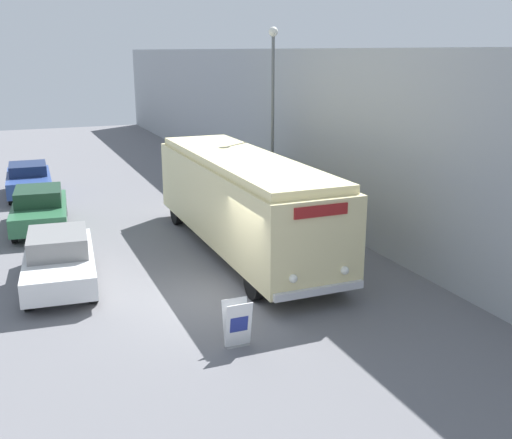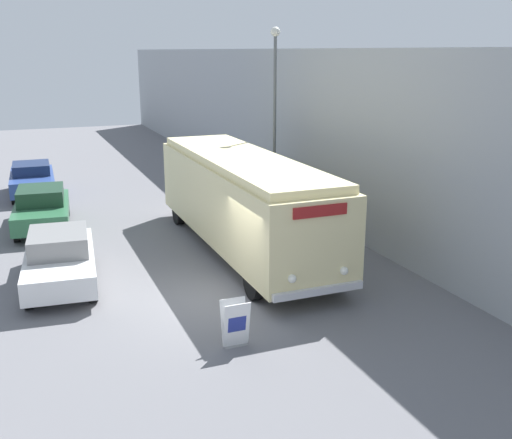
# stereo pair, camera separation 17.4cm
# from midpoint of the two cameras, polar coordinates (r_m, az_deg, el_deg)

# --- Properties ---
(ground_plane) EXTENTS (80.00, 80.00, 0.00)m
(ground_plane) POSITION_cam_midpoint_polar(r_m,az_deg,el_deg) (16.03, -4.22, -7.74)
(ground_plane) COLOR slate
(building_wall_right) EXTENTS (0.30, 60.00, 6.47)m
(building_wall_right) POSITION_cam_midpoint_polar(r_m,az_deg,el_deg) (26.52, 1.82, 8.95)
(building_wall_right) COLOR #9EA3A8
(building_wall_right) RESTS_ON ground_plane
(vintage_bus) EXTENTS (2.64, 10.69, 3.15)m
(vintage_bus) POSITION_cam_midpoint_polar(r_m,az_deg,el_deg) (19.40, -1.60, 2.04)
(vintage_bus) COLOR black
(vintage_bus) RESTS_ON ground_plane
(sign_board) EXTENTS (0.60, 0.40, 1.07)m
(sign_board) POSITION_cam_midpoint_polar(r_m,az_deg,el_deg) (13.53, -2.16, -9.93)
(sign_board) COLOR gray
(sign_board) RESTS_ON ground_plane
(streetlamp) EXTENTS (0.36, 0.36, 7.25)m
(streetlamp) POSITION_cam_midpoint_polar(r_m,az_deg,el_deg) (23.53, 1.39, 11.48)
(streetlamp) COLOR #595E60
(streetlamp) RESTS_ON ground_plane
(parked_car_near) EXTENTS (2.27, 4.66, 1.51)m
(parked_car_near) POSITION_cam_midpoint_polar(r_m,az_deg,el_deg) (17.74, -18.50, -3.58)
(parked_car_near) COLOR black
(parked_car_near) RESTS_ON ground_plane
(parked_car_mid) EXTENTS (2.28, 4.54, 1.52)m
(parked_car_mid) POSITION_cam_midpoint_polar(r_m,az_deg,el_deg) (23.52, -20.13, 0.98)
(parked_car_mid) COLOR black
(parked_car_mid) RESTS_ON ground_plane
(parked_car_far) EXTENTS (2.00, 4.35, 1.47)m
(parked_car_far) POSITION_cam_midpoint_polar(r_m,az_deg,el_deg) (29.11, -20.98, 3.58)
(parked_car_far) COLOR black
(parked_car_far) RESTS_ON ground_plane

